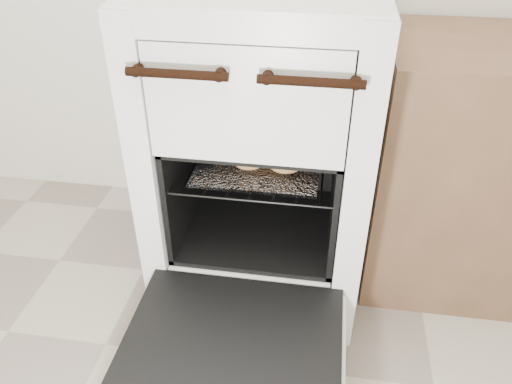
# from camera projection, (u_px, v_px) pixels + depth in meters

# --- Properties ---
(stove) EXTENTS (0.65, 0.72, 1.00)m
(stove) POSITION_uv_depth(u_px,v_px,m) (264.00, 151.00, 1.61)
(stove) COLOR silver
(stove) RESTS_ON ground
(oven_door) EXTENTS (0.58, 0.45, 0.04)m
(oven_door) POSITION_uv_depth(u_px,v_px,m) (233.00, 342.00, 1.31)
(oven_door) COLOR black
(oven_door) RESTS_ON stove
(oven_rack) EXTENTS (0.47, 0.45, 0.01)m
(oven_rack) POSITION_uv_depth(u_px,v_px,m) (260.00, 161.00, 1.54)
(oven_rack) COLOR black
(oven_rack) RESTS_ON stove
(foil_sheet) EXTENTS (0.37, 0.32, 0.01)m
(foil_sheet) POSITION_uv_depth(u_px,v_px,m) (259.00, 163.00, 1.52)
(foil_sheet) COLOR white
(foil_sheet) RESTS_ON oven_rack
(baked_rolls) EXTENTS (0.24, 0.20, 0.05)m
(baked_rolls) POSITION_uv_depth(u_px,v_px,m) (279.00, 156.00, 1.50)
(baked_rolls) COLOR tan
(baked_rolls) RESTS_ON foil_sheet
(counter) EXTENTS (0.84, 0.56, 0.83)m
(counter) POSITION_uv_depth(u_px,v_px,m) (499.00, 169.00, 1.65)
(counter) COLOR brown
(counter) RESTS_ON ground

